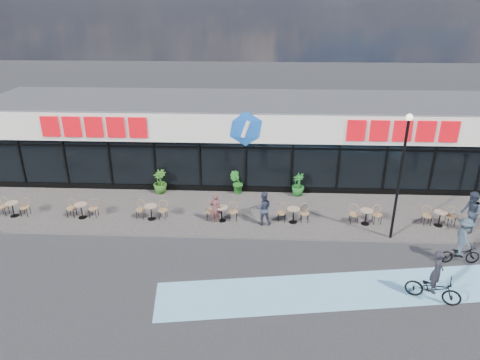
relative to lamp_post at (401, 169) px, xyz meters
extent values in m
plane|color=#28282B|center=(-6.70, -2.30, -3.44)|extent=(120.00, 120.00, 0.00)
cube|color=#5B5450|center=(-6.70, 2.20, -3.39)|extent=(44.00, 5.00, 0.10)
cube|color=#79C0E6|center=(-2.70, -3.80, -3.44)|extent=(14.17, 4.13, 0.01)
cube|color=black|center=(-6.70, 7.70, -1.94)|extent=(30.00, 6.00, 3.00)
cube|color=white|center=(-6.70, 7.55, 0.31)|extent=(30.60, 6.30, 1.50)
cube|color=#47474C|center=(-6.70, 7.70, 1.11)|extent=(30.60, 6.30, 0.10)
cube|color=#0E3E9C|center=(-6.70, 4.66, -0.39)|extent=(30.60, 0.08, 0.18)
cube|color=black|center=(-6.70, 4.67, -0.79)|extent=(30.00, 0.06, 0.08)
cube|color=black|center=(-6.70, 4.68, -3.24)|extent=(30.00, 0.10, 0.40)
cube|color=red|center=(-14.70, 4.40, 0.36)|extent=(5.63, 0.18, 1.10)
cube|color=red|center=(1.30, 4.40, 0.36)|extent=(5.63, 0.18, 1.10)
ellipsoid|color=blue|center=(-6.70, 4.40, 0.36)|extent=(1.90, 0.24, 1.90)
cylinder|color=black|center=(-19.20, 4.67, -1.94)|extent=(0.10, 0.10, 3.00)
cylinder|color=black|center=(-16.70, 4.67, -1.94)|extent=(0.10, 0.10, 3.00)
cylinder|color=black|center=(-14.20, 4.67, -1.94)|extent=(0.10, 0.10, 3.00)
cylinder|color=black|center=(-11.70, 4.67, -1.94)|extent=(0.10, 0.10, 3.00)
cylinder|color=black|center=(-9.20, 4.67, -1.94)|extent=(0.10, 0.10, 3.00)
cylinder|color=black|center=(-6.70, 4.67, -1.94)|extent=(0.10, 0.10, 3.00)
cylinder|color=black|center=(-4.20, 4.67, -1.94)|extent=(0.10, 0.10, 3.00)
cylinder|color=black|center=(-1.70, 4.67, -1.94)|extent=(0.10, 0.10, 3.00)
cylinder|color=black|center=(0.80, 4.67, -1.94)|extent=(0.10, 0.10, 3.00)
cylinder|color=black|center=(3.30, 4.67, -1.94)|extent=(0.10, 0.10, 3.00)
cylinder|color=black|center=(5.80, 4.67, -1.94)|extent=(0.10, 0.10, 3.00)
cylinder|color=black|center=(0.00, 0.00, -0.62)|extent=(0.12, 0.12, 5.45)
sphere|color=#FFF2CC|center=(0.00, 0.00, 2.21)|extent=(0.28, 0.28, 0.28)
cylinder|color=tan|center=(-18.04, 1.20, -2.62)|extent=(0.60, 0.60, 0.04)
cylinder|color=black|center=(-18.04, 1.20, -2.97)|extent=(0.06, 0.06, 0.70)
cylinder|color=black|center=(-18.04, 1.20, -3.33)|extent=(0.40, 0.40, 0.02)
cylinder|color=tan|center=(-14.60, 1.20, -2.62)|extent=(0.60, 0.60, 0.04)
cylinder|color=black|center=(-14.60, 1.20, -2.97)|extent=(0.06, 0.06, 0.70)
cylinder|color=black|center=(-14.60, 1.20, -3.33)|extent=(0.40, 0.40, 0.02)
cylinder|color=tan|center=(-11.17, 1.20, -2.62)|extent=(0.60, 0.60, 0.04)
cylinder|color=black|center=(-11.17, 1.20, -2.97)|extent=(0.06, 0.06, 0.70)
cylinder|color=black|center=(-11.17, 1.20, -3.33)|extent=(0.40, 0.40, 0.02)
cylinder|color=tan|center=(-7.73, 1.20, -2.62)|extent=(0.60, 0.60, 0.04)
cylinder|color=black|center=(-7.73, 1.20, -2.97)|extent=(0.06, 0.06, 0.70)
cylinder|color=black|center=(-7.73, 1.20, -3.33)|extent=(0.40, 0.40, 0.02)
cylinder|color=tan|center=(-4.30, 1.20, -2.62)|extent=(0.60, 0.60, 0.04)
cylinder|color=black|center=(-4.30, 1.20, -2.97)|extent=(0.06, 0.06, 0.70)
cylinder|color=black|center=(-4.30, 1.20, -3.33)|extent=(0.40, 0.40, 0.02)
cylinder|color=tan|center=(-0.86, 1.20, -2.62)|extent=(0.60, 0.60, 0.04)
cylinder|color=black|center=(-0.86, 1.20, -2.97)|extent=(0.06, 0.06, 0.70)
cylinder|color=black|center=(-0.86, 1.20, -3.33)|extent=(0.40, 0.40, 0.02)
cylinder|color=tan|center=(2.57, 1.20, -2.62)|extent=(0.60, 0.60, 0.04)
cylinder|color=black|center=(2.57, 1.20, -2.97)|extent=(0.06, 0.06, 0.70)
cylinder|color=black|center=(2.57, 1.20, -3.33)|extent=(0.40, 0.40, 0.02)
imported|color=#295B1A|center=(-11.40, 4.29, -2.68)|extent=(0.97, 0.97, 1.32)
imported|color=#206A1E|center=(-7.19, 4.43, -2.71)|extent=(0.71, 0.58, 1.27)
imported|color=#1A5B1E|center=(-3.84, 4.34, -2.73)|extent=(0.96, 0.96, 1.24)
imported|color=brown|center=(-8.02, 1.09, -2.60)|extent=(0.60, 0.45, 1.49)
imported|color=#2B3043|center=(-5.74, 1.00, -2.52)|extent=(0.84, 0.68, 1.66)
imported|color=#293240|center=(3.66, 0.72, -2.36)|extent=(0.86, 1.05, 1.97)
imported|color=black|center=(0.31, -4.20, -2.95)|extent=(2.00, 1.36, 0.99)
imported|color=#23212A|center=(0.31, -4.20, -2.19)|extent=(0.58, 0.69, 1.60)
imported|color=black|center=(2.29, -1.75, -3.02)|extent=(1.61, 0.58, 0.84)
imported|color=#344351|center=(2.29, -1.75, -2.19)|extent=(0.61, 1.04, 1.61)
camera|label=1|loc=(-6.01, -17.00, 6.62)|focal=32.00mm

